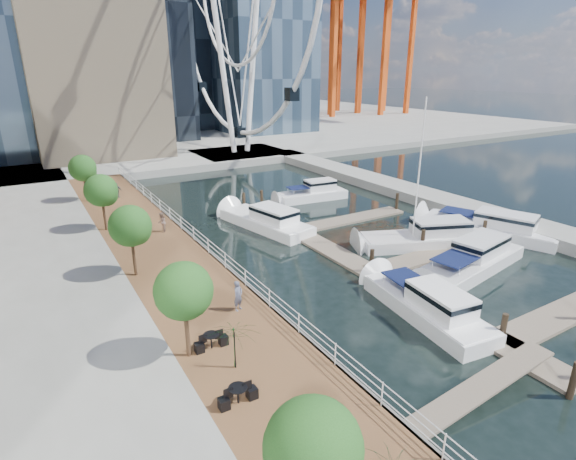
% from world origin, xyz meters
% --- Properties ---
extents(ground, '(520.00, 520.00, 0.00)m').
position_xyz_m(ground, '(0.00, 0.00, 0.00)').
color(ground, black).
rests_on(ground, ground).
extents(boardwalk, '(6.00, 60.00, 1.00)m').
position_xyz_m(boardwalk, '(-9.00, 15.00, 0.50)').
color(boardwalk, brown).
rests_on(boardwalk, ground).
extents(seawall, '(0.25, 60.00, 1.00)m').
position_xyz_m(seawall, '(-6.00, 15.00, 0.50)').
color(seawall, '#595954').
rests_on(seawall, ground).
extents(land_far, '(200.00, 114.00, 1.00)m').
position_xyz_m(land_far, '(0.00, 102.00, 0.50)').
color(land_far, gray).
rests_on(land_far, ground).
extents(breakwater, '(4.00, 60.00, 1.00)m').
position_xyz_m(breakwater, '(20.00, 20.00, 0.50)').
color(breakwater, gray).
rests_on(breakwater, ground).
extents(pier, '(14.00, 12.00, 1.00)m').
position_xyz_m(pier, '(14.00, 52.00, 0.50)').
color(pier, gray).
rests_on(pier, ground).
extents(railing, '(0.10, 60.00, 1.05)m').
position_xyz_m(railing, '(-6.10, 15.00, 1.52)').
color(railing, white).
rests_on(railing, boardwalk).
extents(floating_docks, '(16.00, 34.00, 2.60)m').
position_xyz_m(floating_docks, '(7.97, 9.98, 0.49)').
color(floating_docks, '#6D6051').
rests_on(floating_docks, ground).
extents(port_cranes, '(40.00, 52.00, 38.00)m').
position_xyz_m(port_cranes, '(67.67, 95.67, 20.00)').
color(port_cranes, '#D84C14').
rests_on(port_cranes, ground).
extents(street_trees, '(2.60, 42.60, 4.60)m').
position_xyz_m(street_trees, '(-11.40, 14.00, 4.29)').
color(street_trees, '#3F2B1C').
rests_on(street_trees, ground).
extents(cafe_tables, '(2.50, 13.70, 0.74)m').
position_xyz_m(cafe_tables, '(-10.40, -2.00, 1.37)').
color(cafe_tables, black).
rests_on(cafe_tables, ground).
extents(yacht_foreground, '(11.53, 4.91, 2.15)m').
position_xyz_m(yacht_foreground, '(9.35, 4.83, 0.00)').
color(yacht_foreground, silver).
rests_on(yacht_foreground, ground).
extents(pedestrian_near, '(0.74, 0.66, 1.71)m').
position_xyz_m(pedestrian_near, '(-7.69, 6.60, 1.85)').
color(pedestrian_near, '#4F5369').
rests_on(pedestrian_near, boardwalk).
extents(pedestrian_mid, '(0.84, 0.95, 1.62)m').
position_xyz_m(pedestrian_mid, '(-7.61, 21.10, 1.81)').
color(pedestrian_mid, '#7C6256').
rests_on(pedestrian_mid, boardwalk).
extents(pedestrian_far, '(0.96, 0.80, 1.53)m').
position_xyz_m(pedestrian_far, '(-8.53, 33.67, 1.76)').
color(pedestrian_far, '#383B46').
rests_on(pedestrian_far, boardwalk).
extents(moored_yachts, '(21.66, 35.96, 11.50)m').
position_xyz_m(moored_yachts, '(9.38, 9.82, 0.00)').
color(moored_yachts, silver).
rests_on(moored_yachts, ground).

